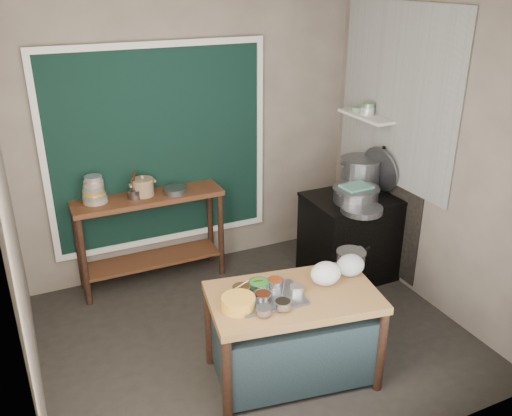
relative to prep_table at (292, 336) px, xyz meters
name	(u,v)px	position (x,y,z in m)	size (l,w,h in m)	color
floor	(255,336)	(-0.05, 0.58, -0.39)	(3.50, 3.00, 0.02)	black
back_wall	(192,138)	(-0.05, 2.09, 1.02)	(3.50, 0.02, 2.80)	#796A5D
left_wall	(9,228)	(-1.81, 0.58, 1.02)	(0.02, 3.00, 2.80)	#796A5D
right_wall	(432,157)	(1.71, 0.58, 1.02)	(0.02, 3.00, 2.80)	#796A5D
curtain_panel	(160,148)	(-0.40, 2.05, 0.98)	(2.10, 0.02, 1.90)	black
curtain_frame	(160,148)	(-0.40, 2.04, 0.98)	(2.22, 0.03, 2.02)	beige
tile_panel	(396,96)	(1.69, 1.13, 1.48)	(0.02, 1.70, 1.70)	#B2B2AA
soot_patch	(379,203)	(1.69, 1.23, 0.32)	(0.01, 1.30, 1.30)	black
wall_shelf	(366,116)	(1.58, 1.43, 1.23)	(0.22, 0.70, 0.03)	beige
prep_table	(292,336)	(0.00, 0.00, 0.00)	(1.25, 0.72, 0.75)	olive
back_counter	(151,239)	(-0.60, 1.86, 0.10)	(1.45, 0.40, 0.95)	#512817
stove_block	(351,238)	(1.30, 1.13, 0.05)	(0.90, 0.68, 0.85)	black
stove_top	(354,198)	(1.30, 1.13, 0.49)	(0.92, 0.69, 0.03)	black
condiment_tray	(269,298)	(-0.19, 0.02, 0.39)	(0.49, 0.35, 0.02)	gray
condiment_bowls	(263,294)	(-0.24, 0.03, 0.42)	(0.53, 0.43, 0.06)	gray
yellow_basin	(238,303)	(-0.44, 0.00, 0.42)	(0.24, 0.24, 0.09)	#BD7727
saucepan	(351,259)	(0.61, 0.17, 0.44)	(0.24, 0.24, 0.13)	gray
plastic_bag_a	(326,273)	(0.29, 0.03, 0.46)	(0.24, 0.20, 0.18)	white
plastic_bag_b	(350,265)	(0.53, 0.06, 0.46)	(0.23, 0.19, 0.17)	white
bowl_stack	(94,191)	(-1.09, 1.90, 0.69)	(0.23, 0.23, 0.26)	tan
utensil_cup	(134,194)	(-0.73, 1.86, 0.62)	(0.14, 0.14, 0.08)	gray
ceramic_crock	(143,188)	(-0.64, 1.88, 0.65)	(0.22, 0.22, 0.15)	olive
wide_bowl	(175,190)	(-0.34, 1.81, 0.60)	(0.23, 0.23, 0.06)	gray
stock_pot	(360,174)	(1.46, 1.29, 0.67)	(0.43, 0.43, 0.33)	gray
pot_lid	(380,169)	(1.61, 1.17, 0.74)	(0.48, 0.48, 0.02)	gray
steamer	(356,195)	(1.23, 1.02, 0.58)	(0.46, 0.46, 0.15)	gray
green_cloth	(356,187)	(1.23, 1.02, 0.67)	(0.28, 0.21, 0.02)	slate
shallow_pan	(362,209)	(1.15, 0.79, 0.53)	(0.39, 0.39, 0.05)	gray
shelf_bowl_stack	(367,109)	(1.58, 1.42, 1.29)	(0.15, 0.15, 0.12)	silver
shelf_bowl_green	(357,109)	(1.58, 1.59, 1.26)	(0.12, 0.12, 0.04)	gray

